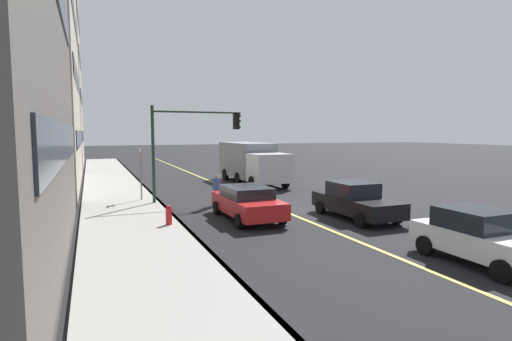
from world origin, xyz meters
TOP-DOWN VIEW (x-y plane):
  - ground at (0.00, 0.00)m, footprint 200.00×200.00m
  - sidewalk_slab at (0.00, 7.04)m, footprint 80.00×3.87m
  - curb_edge at (0.00, 5.18)m, footprint 80.00×0.16m
  - lane_stripe_center at (0.00, 0.00)m, footprint 80.00×0.16m
  - building_glass_right at (30.40, 14.97)m, footprint 12.66×11.67m
  - car_white at (-9.95, -1.85)m, footprint 3.85×1.93m
  - car_red at (-1.87, 2.24)m, footprint 4.56×2.08m
  - car_black at (-3.50, -2.21)m, footprint 4.55×2.00m
  - truck_gray at (9.61, -2.47)m, footprint 8.40×2.66m
  - pedestrian_with_backpack at (1.78, 2.52)m, footprint 0.42×0.42m
  - traffic_light_mast at (3.02, 3.54)m, footprint 0.28×4.84m
  - street_sign_post at (4.21, 6.01)m, footprint 0.60×0.08m
  - fire_hydrant at (-2.28, 5.70)m, footprint 0.24×0.24m

SIDE VIEW (x-z plane):
  - ground at x=0.00m, z-range 0.00..0.00m
  - lane_stripe_center at x=0.00m, z-range 0.00..0.01m
  - sidewalk_slab at x=0.00m, z-range 0.00..0.15m
  - curb_edge at x=0.00m, z-range 0.00..0.15m
  - fire_hydrant at x=-2.28m, z-range 0.00..0.94m
  - car_red at x=-1.87m, z-range 0.04..1.47m
  - car_black at x=-3.50m, z-range -0.01..1.57m
  - car_white at x=-9.95m, z-range 0.01..1.57m
  - pedestrian_with_backpack at x=1.78m, z-range 0.13..1.77m
  - truck_gray at x=9.61m, z-range 0.12..3.08m
  - street_sign_post at x=4.21m, z-range 0.26..3.29m
  - traffic_light_mast at x=3.02m, z-range 1.01..6.13m
  - building_glass_right at x=30.40m, z-range 0.00..27.31m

